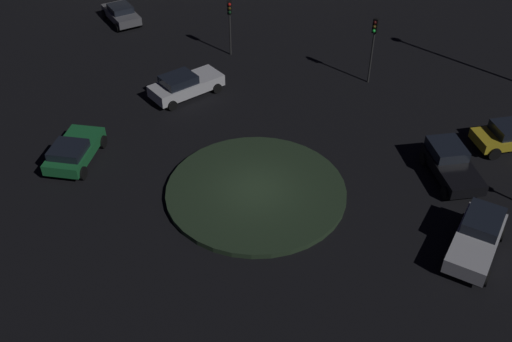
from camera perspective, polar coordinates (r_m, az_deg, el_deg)
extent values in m
plane|color=black|center=(28.92, 0.00, -2.15)|extent=(114.64, 114.64, 0.00)
cylinder|color=#263823|center=(28.83, 0.00, -1.95)|extent=(8.90, 8.90, 0.27)
cube|color=white|center=(36.46, -6.79, 8.27)|extent=(3.14, 4.86, 0.70)
cube|color=black|center=(35.93, -7.58, 8.82)|extent=(2.14, 2.38, 0.49)
cylinder|color=black|center=(38.04, -5.42, 9.13)|extent=(0.40, 0.65, 0.61)
cylinder|color=black|center=(36.71, -3.83, 8.06)|extent=(0.40, 0.65, 0.61)
cylinder|color=black|center=(36.65, -9.68, 7.51)|extent=(0.40, 0.65, 0.61)
cylinder|color=black|center=(35.27, -8.17, 6.35)|extent=(0.40, 0.65, 0.61)
cube|color=slate|center=(46.95, -13.02, 14.65)|extent=(4.21, 2.47, 0.58)
cube|color=black|center=(46.75, -13.10, 15.21)|extent=(2.06, 1.86, 0.41)
cylinder|color=black|center=(46.08, -11.29, 14.03)|extent=(0.68, 0.34, 0.65)
cylinder|color=black|center=(45.59, -13.37, 13.46)|extent=(0.68, 0.34, 0.65)
cylinder|color=black|center=(48.56, -12.58, 15.14)|extent=(0.68, 0.34, 0.65)
cylinder|color=black|center=(48.10, -14.58, 14.60)|extent=(0.68, 0.34, 0.65)
cube|color=silver|center=(27.15, 20.64, -6.52)|extent=(4.00, 4.31, 0.72)
cube|color=black|center=(27.40, 21.33, -4.50)|extent=(2.48, 2.55, 0.50)
cylinder|color=black|center=(26.29, 21.51, -9.72)|extent=(0.61, 0.67, 0.69)
cylinder|color=black|center=(26.34, 17.90, -8.52)|extent=(0.61, 0.67, 0.69)
cylinder|color=black|center=(28.51, 22.84, -5.69)|extent=(0.61, 0.67, 0.69)
cylinder|color=black|center=(28.55, 19.53, -4.60)|extent=(0.61, 0.67, 0.69)
cube|color=#1E7238|center=(32.04, -17.24, 1.91)|extent=(4.29, 3.55, 0.58)
cube|color=black|center=(31.32, -17.85, 1.97)|extent=(2.28, 2.28, 0.42)
cylinder|color=black|center=(33.60, -17.69, 3.05)|extent=(0.72, 0.54, 0.70)
cylinder|color=black|center=(32.83, -14.71, 2.78)|extent=(0.72, 0.54, 0.70)
cylinder|color=black|center=(31.67, -19.67, 0.16)|extent=(0.72, 0.54, 0.70)
cylinder|color=black|center=(30.85, -16.55, -0.20)|extent=(0.72, 0.54, 0.70)
cube|color=black|center=(31.03, 18.63, 0.19)|extent=(4.15, 2.54, 0.58)
cube|color=black|center=(31.39, 18.13, 2.06)|extent=(2.20, 1.96, 0.52)
cylinder|color=black|center=(30.69, 21.10, -1.65)|extent=(0.69, 0.34, 0.66)
cylinder|color=black|center=(29.87, 17.99, -2.05)|extent=(0.69, 0.34, 0.66)
cylinder|color=black|center=(32.56, 19.01, 1.45)|extent=(0.69, 0.34, 0.66)
cylinder|color=black|center=(31.79, 16.04, 1.16)|extent=(0.69, 0.34, 0.66)
cylinder|color=black|center=(34.53, 20.81, 3.31)|extent=(0.32, 0.73, 0.70)
cylinder|color=black|center=(33.35, 22.23, 1.57)|extent=(0.32, 0.73, 0.70)
cylinder|color=#2D2D2D|center=(37.80, 11.16, 10.75)|extent=(0.12, 0.12, 3.40)
cube|color=black|center=(36.88, 11.57, 13.70)|extent=(0.37, 0.36, 0.90)
sphere|color=#3F0C0C|center=(36.64, 11.53, 14.01)|extent=(0.20, 0.20, 0.20)
sphere|color=#4C380F|center=(36.75, 11.48, 13.63)|extent=(0.20, 0.20, 0.20)
sphere|color=#1EE53F|center=(36.86, 11.42, 13.25)|extent=(0.20, 0.20, 0.20)
cylinder|color=#2D2D2D|center=(40.66, -2.54, 13.14)|extent=(0.12, 0.12, 2.95)
cube|color=black|center=(39.88, -2.61, 15.64)|extent=(0.28, 0.34, 0.90)
sphere|color=red|center=(39.64, -2.61, 15.92)|extent=(0.20, 0.20, 0.20)
sphere|color=#4C380F|center=(39.74, -2.60, 15.56)|extent=(0.20, 0.20, 0.20)
sphere|color=#0F3819|center=(39.85, -2.59, 15.20)|extent=(0.20, 0.20, 0.20)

